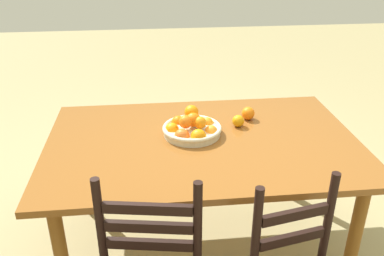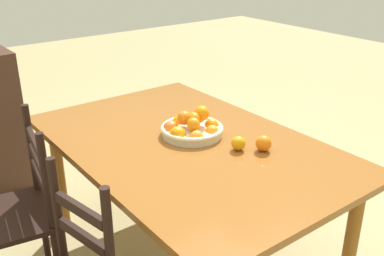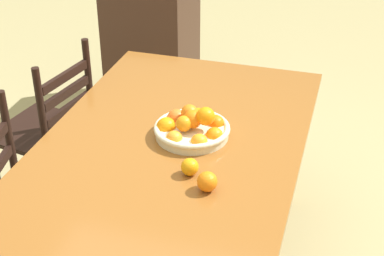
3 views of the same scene
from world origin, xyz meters
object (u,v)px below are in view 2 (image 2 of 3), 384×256
object	(u,v)px
orange_loose_1	(264,143)
fruit_bowl	(192,128)
chair_near_window	(14,214)
dining_table	(187,156)
orange_loose_0	(238,143)

from	to	relation	value
orange_loose_1	fruit_bowl	bearing A→B (deg)	24.90
chair_near_window	fruit_bowl	xyz separation A→B (m)	(-0.27, -0.87, 0.32)
dining_table	chair_near_window	world-z (taller)	chair_near_window
fruit_bowl	orange_loose_1	distance (m)	0.39
chair_near_window	orange_loose_0	xyz separation A→B (m)	(-0.55, -0.94, 0.32)
fruit_bowl	orange_loose_1	world-z (taller)	fruit_bowl
chair_near_window	orange_loose_0	distance (m)	1.13
dining_table	orange_loose_0	xyz separation A→B (m)	(-0.22, -0.14, 0.11)
dining_table	orange_loose_1	size ratio (longest dim) A/B	21.74
chair_near_window	orange_loose_1	distance (m)	1.25
chair_near_window	orange_loose_1	world-z (taller)	chair_near_window
orange_loose_0	orange_loose_1	world-z (taller)	orange_loose_1
fruit_bowl	orange_loose_0	bearing A→B (deg)	-164.94
chair_near_window	dining_table	bearing A→B (deg)	77.50
dining_table	orange_loose_0	size ratio (longest dim) A/B	24.27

